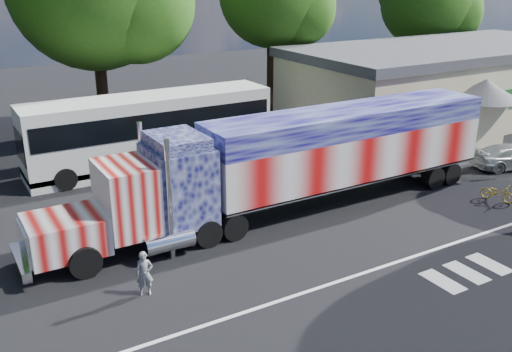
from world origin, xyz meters
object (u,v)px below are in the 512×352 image
parked_car (511,157)px  tree_far_ne (429,2)px  woman (145,274)px  coach_bus (151,130)px  bicycle (497,193)px  semi_truck (300,159)px

parked_car → tree_far_ne: (11.97, 18.13, 6.75)m
tree_far_ne → woman: bearing=-148.6°
coach_bus → parked_car: bearing=-31.8°
bicycle → tree_far_ne: size_ratio=0.13×
parked_car → bicycle: bearing=137.4°
tree_far_ne → parked_car: bearing=-123.4°
semi_truck → bicycle: 9.41m
semi_truck → bicycle: semi_truck is taller
coach_bus → tree_far_ne: 29.87m
parked_car → bicycle: (-4.52, -2.71, -0.23)m
woman → bicycle: size_ratio=1.00×
coach_bus → tree_far_ne: bearing=15.9°
coach_bus → tree_far_ne: (28.26, 8.04, 5.39)m
coach_bus → bicycle: bearing=-47.4°
parked_car → coach_bus: bearing=74.7°
semi_truck → bicycle: bearing=-24.3°
semi_truck → coach_bus: size_ratio=1.62×
bicycle → tree_far_ne: tree_far_ne is taller
semi_truck → bicycle: size_ratio=14.06×
coach_bus → bicycle: (11.78, -12.80, -1.58)m
woman → semi_truck: bearing=39.3°
bicycle → woman: bearing=156.7°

